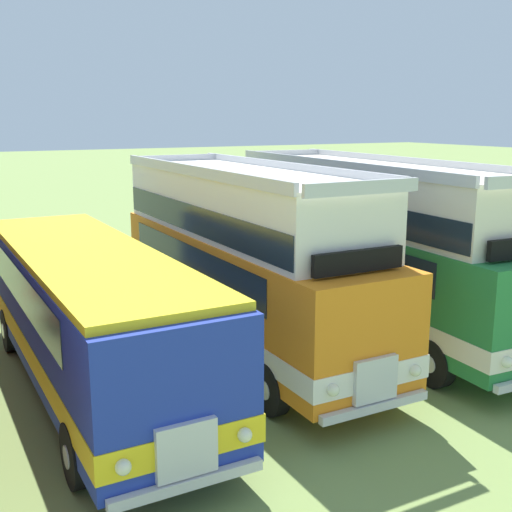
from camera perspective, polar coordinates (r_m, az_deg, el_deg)
name	(u,v)px	position (r m, az deg, el deg)	size (l,w,h in m)	color
bus_fifth_in_row	(88,309)	(13.54, -14.74, -4.55)	(2.72, 10.31, 2.99)	#1E339E
bus_sixth_in_row	(243,255)	(15.24, -1.17, 0.07)	(2.64, 9.99, 4.52)	orange
bus_seventh_in_row	(369,240)	(17.40, 10.06, 1.45)	(3.06, 11.43, 4.52)	#237538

